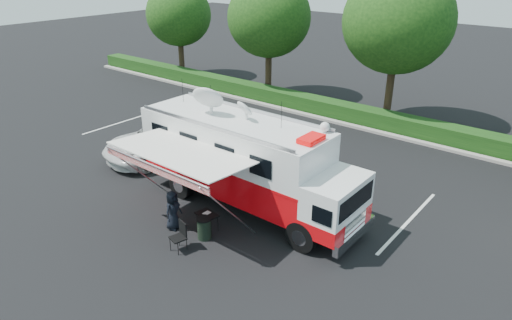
{
  "coord_description": "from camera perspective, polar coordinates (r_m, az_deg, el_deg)",
  "views": [
    {
      "loc": [
        10.36,
        -12.28,
        9.38
      ],
      "look_at": [
        0.0,
        0.5,
        1.9
      ],
      "focal_mm": 32.0,
      "sensor_mm": 36.0,
      "label": 1
    }
  ],
  "objects": [
    {
      "name": "ground_plane",
      "position": [
        18.6,
        -0.97,
        -5.83
      ],
      "size": [
        120.0,
        120.0,
        0.0
      ],
      "primitive_type": "plane",
      "color": "black",
      "rests_on": "ground"
    },
    {
      "name": "folding_table",
      "position": [
        16.88,
        -6.16,
        -6.86
      ],
      "size": [
        0.9,
        0.71,
        0.7
      ],
      "color": "black",
      "rests_on": "ground_plane"
    },
    {
      "name": "back_border",
      "position": [
        27.17,
        19.25,
        13.87
      ],
      "size": [
        60.0,
        6.14,
        8.87
      ],
      "color": "#9E998E",
      "rests_on": "ground_plane"
    },
    {
      "name": "trash_bin",
      "position": [
        16.58,
        -6.49,
        -8.46
      ],
      "size": [
        0.55,
        0.55,
        0.82
      ],
      "color": "black",
      "rests_on": "ground_plane"
    },
    {
      "name": "command_truck",
      "position": [
        17.74,
        -1.22,
        -0.28
      ],
      "size": [
        9.52,
        2.62,
        4.57
      ],
      "color": "black",
      "rests_on": "ground_plane"
    },
    {
      "name": "white_suv",
      "position": [
        23.69,
        -11.28,
        0.63
      ],
      "size": [
        3.72,
        6.49,
        1.71
      ],
      "primitive_type": "imported",
      "rotation": [
        0.0,
        0.0,
        -0.15
      ],
      "color": "silver",
      "rests_on": "ground_plane"
    },
    {
      "name": "stall_lines",
      "position": [
        20.95,
        3.25,
        -2.17
      ],
      "size": [
        24.12,
        5.5,
        0.01
      ],
      "color": "silver",
      "rests_on": "ground_plane"
    },
    {
      "name": "person",
      "position": [
        17.52,
        -10.15,
        -8.35
      ],
      "size": [
        0.59,
        0.81,
        1.54
      ],
      "primitive_type": "imported",
      "rotation": [
        0.0,
        0.0,
        1.71
      ],
      "color": "black",
      "rests_on": "ground_plane"
    },
    {
      "name": "awning",
      "position": [
        16.13,
        -9.83,
        0.57
      ],
      "size": [
        5.2,
        2.68,
        3.14
      ],
      "color": "silver",
      "rests_on": "ground_plane"
    },
    {
      "name": "folding_chair",
      "position": [
        16.03,
        -9.43,
        -9.04
      ],
      "size": [
        0.6,
        0.63,
        1.04
      ],
      "color": "black",
      "rests_on": "ground_plane"
    }
  ]
}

